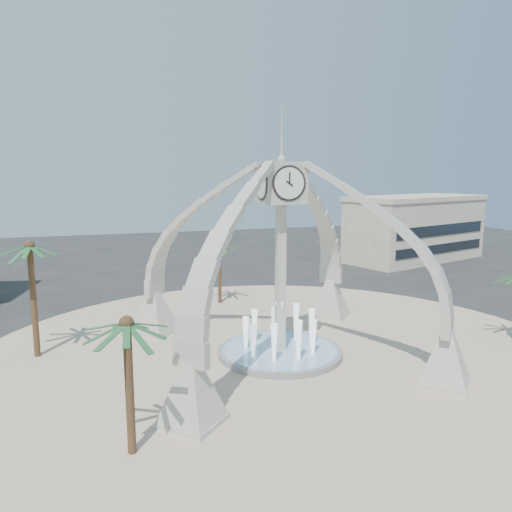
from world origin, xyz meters
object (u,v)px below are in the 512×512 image
object	(u,v)px
fountain	(280,351)
palm_south	(127,325)
palm_north	(219,244)
clock_tower	(281,257)
palm_west	(29,248)

from	to	relation	value
fountain	palm_south	size ratio (longest dim) A/B	1.25
fountain	palm_south	distance (m)	14.28
fountain	palm_north	size ratio (longest dim) A/B	1.31
clock_tower	palm_north	xyz separation A→B (m)	(-0.54, 13.87, -1.10)
fountain	palm_west	world-z (taller)	palm_west
clock_tower	fountain	world-z (taller)	clock_tower
palm_west	palm_south	xyz separation A→B (m)	(4.92, -13.36, -1.46)
clock_tower	palm_west	bearing A→B (deg)	162.78
palm_west	palm_north	world-z (taller)	palm_west
palm_west	palm_north	distance (m)	17.14
palm_west	palm_south	world-z (taller)	palm_west
palm_west	palm_north	size ratio (longest dim) A/B	1.30
palm_north	palm_south	distance (m)	24.50
clock_tower	fountain	distance (m)	6.20
palm_south	palm_north	bearing A→B (deg)	67.43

